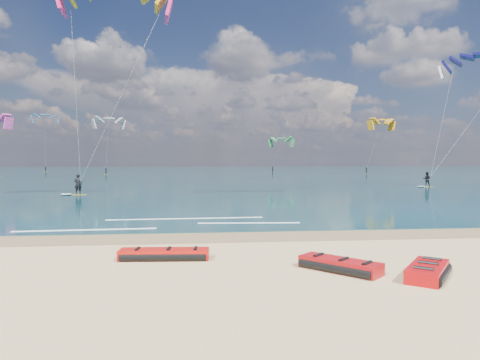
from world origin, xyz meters
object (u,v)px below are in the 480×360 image
(packed_kite_left, at_px, (164,259))
(packed_kite_mid, at_px, (340,271))
(packed_kite_right, at_px, (427,278))
(kitesurfer_main, at_px, (96,86))
(kitesurfer_far, at_px, (456,111))

(packed_kite_left, distance_m, packed_kite_mid, 5.06)
(packed_kite_right, relative_size, kitesurfer_main, 0.12)
(packed_kite_mid, distance_m, kitesurfer_far, 41.15)
(packed_kite_left, bearing_deg, kitesurfer_main, 111.27)
(packed_kite_mid, distance_m, kitesurfer_main, 27.27)
(packed_kite_mid, bearing_deg, packed_kite_left, -154.33)
(packed_kite_mid, distance_m, packed_kite_right, 2.13)
(kitesurfer_far, bearing_deg, packed_kite_mid, -118.16)
(kitesurfer_main, height_order, kitesurfer_far, kitesurfer_main)
(packed_kite_left, height_order, kitesurfer_far, kitesurfer_far)
(packed_kite_left, bearing_deg, packed_kite_mid, -17.47)
(packed_kite_mid, relative_size, kitesurfer_main, 0.14)
(packed_kite_mid, height_order, packed_kite_right, packed_kite_right)
(kitesurfer_far, bearing_deg, packed_kite_left, -124.85)
(packed_kite_left, relative_size, packed_kite_right, 1.38)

